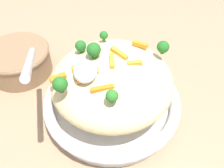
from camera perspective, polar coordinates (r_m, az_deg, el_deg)
name	(u,v)px	position (r m, az deg, el deg)	size (l,w,h in m)	color
ground_plane	(112,111)	(0.53, 0.00, -6.34)	(2.40, 2.40, 0.00)	#9E7F60
serving_bowl	(112,103)	(0.51, 0.00, -4.50)	(0.28, 0.28, 0.05)	silver
pasta_mound	(112,81)	(0.46, 0.00, 0.76)	(0.23, 0.23, 0.09)	beige
carrot_piece_0	(119,53)	(0.44, 1.68, 7.33)	(0.04, 0.01, 0.01)	orange
carrot_piece_1	(135,63)	(0.42, 5.40, 4.96)	(0.03, 0.01, 0.01)	orange
carrot_piece_2	(77,75)	(0.41, -8.31, 2.24)	(0.04, 0.01, 0.01)	orange
carrot_piece_3	(111,62)	(0.42, -0.17, 5.16)	(0.04, 0.01, 0.01)	orange
carrot_piece_4	(58,78)	(0.41, -12.72, 1.50)	(0.03, 0.01, 0.01)	orange
carrot_piece_5	(89,71)	(0.41, -5.55, 2.98)	(0.03, 0.01, 0.01)	orange
carrot_piece_6	(140,44)	(0.47, 6.66, 9.32)	(0.03, 0.01, 0.01)	orange
carrot_piece_7	(102,88)	(0.39, -2.27, -1.01)	(0.04, 0.01, 0.01)	orange
broccoli_floret_0	(94,50)	(0.43, -4.37, 8.06)	(0.03, 0.03, 0.03)	#205B1C
broccoli_floret_1	(60,84)	(0.38, -12.19, -0.08)	(0.02, 0.02, 0.03)	#205B1C
broccoli_floret_2	(104,35)	(0.48, -1.97, 11.45)	(0.02, 0.02, 0.02)	#205B1C
broccoli_floret_3	(81,46)	(0.45, -7.44, 8.90)	(0.02, 0.02, 0.02)	#205B1C
broccoli_floret_4	(112,96)	(0.36, -0.01, -2.87)	(0.02, 0.02, 0.02)	#296820
broccoli_floret_5	(163,47)	(0.46, 12.00, 8.57)	(0.02, 0.02, 0.03)	#205B1C
serving_spoon	(65,68)	(0.39, -11.10, 3.85)	(0.17, 0.12, 0.10)	#B7B7BC
companion_bowl	(19,60)	(0.63, -21.25, 5.42)	(0.16, 0.16, 0.07)	#8C6B4C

